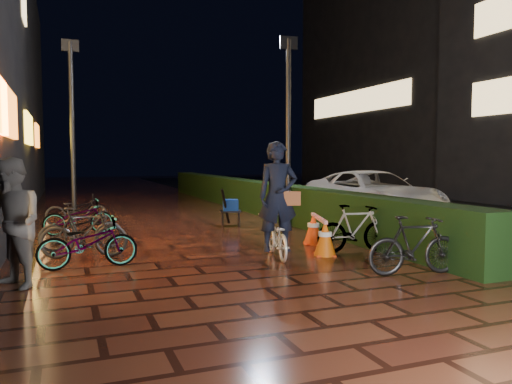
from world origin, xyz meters
name	(u,v)px	position (x,y,z in m)	size (l,w,h in m)	color
ground	(239,271)	(0.00, 0.00, 0.00)	(80.00, 80.00, 0.00)	#381911
asphalt_road	(457,214)	(9.00, 5.00, 0.00)	(11.00, 60.00, 0.01)	black
hedge	(254,196)	(3.30, 8.00, 0.50)	(0.70, 20.00, 1.00)	black
bystander_person	(12,223)	(-3.18, 0.11, 0.89)	(0.87, 0.67, 1.78)	#525254
van	(373,194)	(5.88, 5.02, 0.70)	(2.29, 4.97, 1.38)	silver
lamp_post_hedge	(288,123)	(2.85, 4.35, 2.65)	(0.46, 0.14, 4.81)	black
lamp_post_sf	(72,119)	(-2.24, 9.16, 2.94)	(0.51, 0.15, 5.35)	black
cyclist	(277,215)	(0.97, 0.73, 0.76)	(0.78, 1.50, 2.06)	silver
traffic_barrier	(319,233)	(2.04, 1.18, 0.32)	(0.80, 1.58, 0.64)	#D6590B
cart_assembly	(230,206)	(1.47, 4.91, 0.51)	(0.65, 0.54, 0.99)	black
parked_bikes_storefront	(81,224)	(-2.22, 3.45, 0.41)	(1.61, 6.01, 0.90)	black
parked_bikes_hedge	(382,236)	(2.46, -0.27, 0.45)	(1.68, 2.50, 0.90)	black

